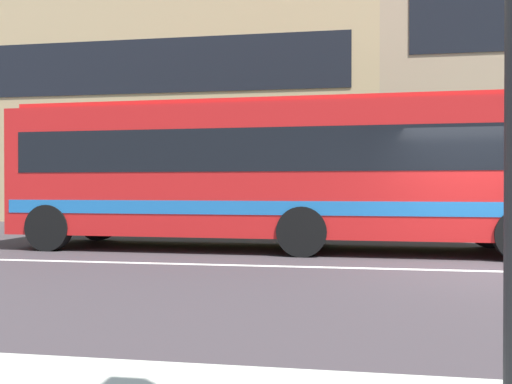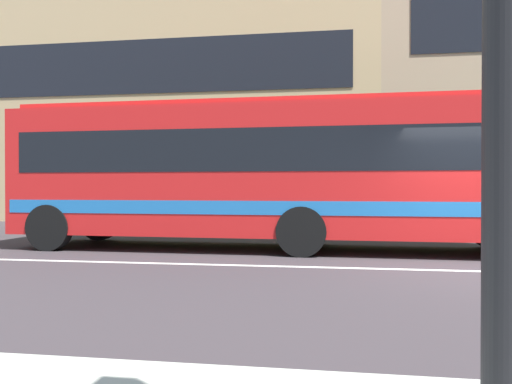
% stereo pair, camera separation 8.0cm
% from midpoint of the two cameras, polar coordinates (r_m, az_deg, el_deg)
% --- Properties ---
extents(ground_plane, '(160.00, 160.00, 0.00)m').
position_cam_midpoint_polar(ground_plane, '(9.57, 23.70, -7.82)').
color(ground_plane, '#3A3236').
extents(lane_centre_line, '(60.00, 0.16, 0.01)m').
position_cam_midpoint_polar(lane_centre_line, '(9.57, 23.70, -7.79)').
color(lane_centre_line, silver).
rests_on(lane_centre_line, ground_plane).
extents(hedge_row_far, '(23.81, 1.10, 1.07)m').
position_cam_midpoint_polar(hedge_row_far, '(15.71, 16.99, -2.56)').
color(hedge_row_far, '#2C6221').
rests_on(hedge_row_far, ground_plane).
extents(apartment_block_left, '(24.56, 11.65, 10.28)m').
position_cam_midpoint_polar(apartment_block_left, '(27.60, -14.60, 8.37)').
color(apartment_block_left, tan).
rests_on(apartment_block_left, ground_plane).
extents(transit_bus, '(11.61, 2.82, 3.21)m').
position_cam_midpoint_polar(transit_bus, '(11.76, 1.81, 2.43)').
color(transit_bus, red).
rests_on(transit_bus, ground_plane).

